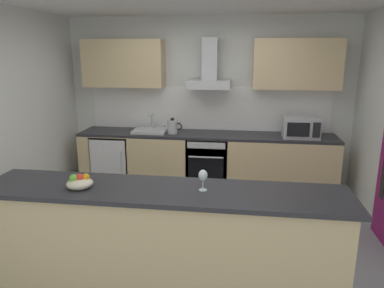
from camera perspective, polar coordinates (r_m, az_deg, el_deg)
ground at (r=4.21m, az=-0.25°, el=-15.42°), size 5.31×4.83×0.02m
wall_back at (r=5.67m, az=2.62°, el=6.43°), size 5.31×0.12×2.60m
backsplash_tile at (r=5.61m, az=2.54°, el=5.62°), size 3.67×0.02×0.66m
counter_back at (r=5.49m, az=2.14°, el=-2.94°), size 3.80×0.60×0.90m
counter_island at (r=3.25m, az=-4.56°, el=-14.98°), size 3.12×0.64×0.97m
upper_cabinets at (r=5.39m, az=2.45°, el=12.53°), size 3.75×0.32×0.70m
oven at (r=5.46m, az=2.51°, el=-2.94°), size 0.60×0.62×0.80m
refrigerator at (r=5.78m, az=-12.11°, el=-2.62°), size 0.58×0.60×0.85m
microwave at (r=5.32m, az=16.79°, el=2.58°), size 0.50×0.38×0.30m
sink at (r=5.50m, az=-6.58°, el=2.16°), size 0.50×0.40×0.26m
kettle at (r=5.36m, az=-3.08°, el=2.76°), size 0.29×0.15×0.24m
range_hood at (r=5.35m, az=2.80°, el=11.19°), size 0.62×0.45×0.72m
wine_glass at (r=2.97m, az=1.74°, el=-5.10°), size 0.08×0.08×0.18m
fruit_bowl at (r=3.20m, az=-17.32°, el=-5.80°), size 0.22×0.22×0.13m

